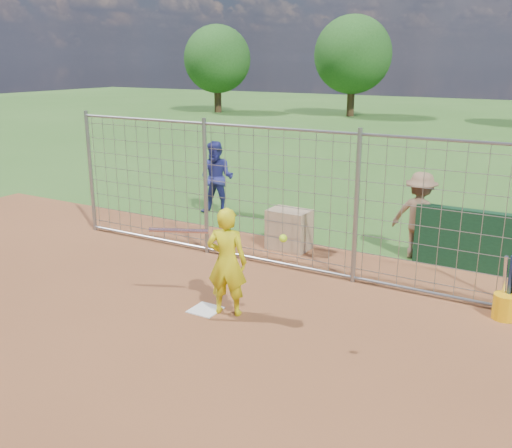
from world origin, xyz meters
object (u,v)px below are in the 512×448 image
Objects in this scene: batter at (227,262)px; bystander_a at (217,178)px; bystander_c at (419,216)px; bucket_with_bats at (505,303)px; equipment_bin at (289,230)px.

batter is 0.92× the size of bystander_a.
bucket_with_bats is (1.82, -2.01, -0.58)m from bystander_c.
bystander_c is at bearing 132.16° from bucket_with_bats.
bystander_c reaches higher than batter.
batter is at bearing -78.02° from equipment_bin.
bystander_c is 2.49m from equipment_bin.
bystander_c is (5.05, -0.76, -0.06)m from bystander_a.
bystander_a is 5.11m from bystander_c.
bystander_a is 1.07× the size of bystander_c.
bystander_c is 1.69× the size of bucket_with_bats.
bucket_with_bats is at bearing -35.32° from bystander_a.
bucket_with_bats is (3.58, 1.87, -0.57)m from batter.
bystander_c is 2.77m from bucket_with_bats.
bucket_with_bats reaches higher than equipment_bin.
equipment_bin is (-2.34, -0.75, -0.43)m from bystander_c.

